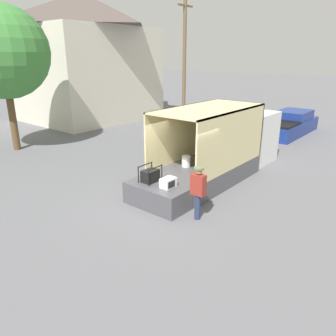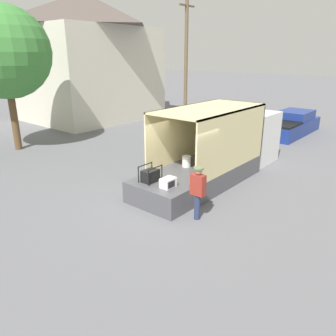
# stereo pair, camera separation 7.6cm
# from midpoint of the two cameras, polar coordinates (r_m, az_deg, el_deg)

# --- Properties ---
(ground_plane) EXTENTS (160.00, 160.00, 0.00)m
(ground_plane) POSITION_cam_midpoint_polar(r_m,az_deg,el_deg) (11.51, -0.05, -5.55)
(ground_plane) COLOR slate
(box_truck) EXTENTS (7.00, 2.26, 2.93)m
(box_truck) POSITION_cam_midpoint_polar(r_m,az_deg,el_deg) (14.48, 10.67, 3.39)
(box_truck) COLOR white
(box_truck) RESTS_ON ground
(tailgate_deck) EXTENTS (1.17, 2.14, 0.75)m
(tailgate_deck) POSITION_cam_midpoint_polar(r_m,az_deg,el_deg) (10.95, -2.01, -4.75)
(tailgate_deck) COLOR #4C4C51
(tailgate_deck) RESTS_ON ground
(microwave) EXTENTS (0.50, 0.36, 0.31)m
(microwave) POSITION_cam_midpoint_polar(r_m,az_deg,el_deg) (10.55, -0.17, -2.57)
(microwave) COLOR white
(microwave) RESTS_ON tailgate_deck
(portable_generator) EXTENTS (0.70, 0.50, 0.57)m
(portable_generator) POSITION_cam_midpoint_polar(r_m,az_deg,el_deg) (11.02, -3.23, -1.30)
(portable_generator) COLOR black
(portable_generator) RESTS_ON tailgate_deck
(worker_person) EXTENTS (0.30, 0.44, 1.68)m
(worker_person) POSITION_cam_midpoint_polar(r_m,az_deg,el_deg) (9.85, 5.05, -3.48)
(worker_person) COLOR navy
(worker_person) RESTS_ON ground
(pickup_truck_blue) EXTENTS (5.51, 1.92, 1.41)m
(pickup_truck_blue) POSITION_cam_midpoint_polar(r_m,az_deg,el_deg) (22.41, 20.34, 7.09)
(pickup_truck_blue) COLOR navy
(pickup_truck_blue) RESTS_ON ground
(house_backdrop) EXTENTS (9.28, 8.34, 9.10)m
(house_backdrop) POSITION_cam_midpoint_polar(r_m,az_deg,el_deg) (27.05, -14.19, 18.22)
(house_backdrop) COLOR beige
(house_backdrop) RESTS_ON ground
(utility_pole) EXTENTS (1.80, 0.28, 8.95)m
(utility_pole) POSITION_cam_midpoint_polar(r_m,az_deg,el_deg) (27.56, 2.79, 18.74)
(utility_pole) COLOR brown
(utility_pole) RESTS_ON ground
(street_tree) EXTENTS (4.51, 4.51, 7.18)m
(street_tree) POSITION_cam_midpoint_polar(r_m,az_deg,el_deg) (18.77, -26.98, 17.48)
(street_tree) COLOR brown
(street_tree) RESTS_ON ground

